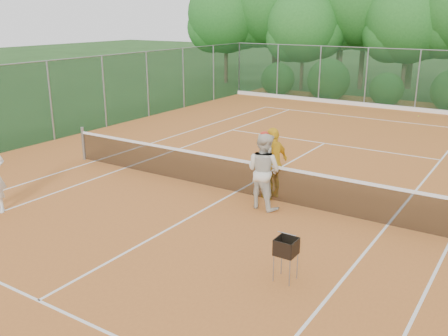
{
  "coord_description": "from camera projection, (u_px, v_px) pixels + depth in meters",
  "views": [
    {
      "loc": [
        6.7,
        -10.92,
        4.7
      ],
      "look_at": [
        0.41,
        -1.2,
        1.1
      ],
      "focal_mm": 40.0,
      "sensor_mm": 36.0,
      "label": 1
    }
  ],
  "objects": [
    {
      "name": "ground",
      "position": [
        235.0,
        193.0,
        13.62
      ],
      "size": [
        120.0,
        120.0,
        0.0
      ],
      "primitive_type": "plane",
      "color": "#1E4217",
      "rests_on": "ground"
    },
    {
      "name": "clay_court",
      "position": [
        235.0,
        193.0,
        13.62
      ],
      "size": [
        18.0,
        36.0,
        0.02
      ],
      "primitive_type": "cube",
      "color": "#B9692A",
      "rests_on": "ground"
    },
    {
      "name": "tennis_net",
      "position": [
        236.0,
        175.0,
        13.46
      ],
      "size": [
        11.97,
        0.1,
        1.1
      ],
      "color": "gray",
      "rests_on": "clay_court"
    },
    {
      "name": "player_center_grp",
      "position": [
        264.0,
        171.0,
        12.3
      ],
      "size": [
        1.04,
        0.87,
        1.96
      ],
      "color": "beige",
      "rests_on": "clay_court"
    },
    {
      "name": "player_yellow",
      "position": [
        273.0,
        163.0,
        12.98
      ],
      "size": [
        0.65,
        1.17,
        1.89
      ],
      "primitive_type": "imported",
      "rotation": [
        0.0,
        0.0,
        -1.74
      ],
      "color": "yellow",
      "rests_on": "clay_court"
    },
    {
      "name": "ball_hopper",
      "position": [
        286.0,
        247.0,
        8.96
      ],
      "size": [
        0.36,
        0.36,
        0.83
      ],
      "rotation": [
        0.0,
        0.0,
        0.25
      ],
      "color": "gray",
      "rests_on": "clay_court"
    },
    {
      "name": "stray_ball_a",
      "position": [
        329.0,
        114.0,
        24.02
      ],
      "size": [
        0.07,
        0.07,
        0.07
      ],
      "primitive_type": "sphere",
      "color": "yellow",
      "rests_on": "clay_court"
    },
    {
      "name": "stray_ball_b",
      "position": [
        418.0,
        116.0,
        23.52
      ],
      "size": [
        0.07,
        0.07,
        0.07
      ],
      "primitive_type": "sphere",
      "color": "yellow",
      "rests_on": "clay_court"
    },
    {
      "name": "court_markings",
      "position": [
        235.0,
        192.0,
        13.62
      ],
      "size": [
        11.03,
        23.83,
        0.01
      ],
      "color": "white",
      "rests_on": "clay_court"
    },
    {
      "name": "fence_back",
      "position": [
        391.0,
        79.0,
        25.19
      ],
      "size": [
        18.07,
        0.07,
        3.0
      ],
      "color": "#19381E",
      "rests_on": "clay_court"
    }
  ]
}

